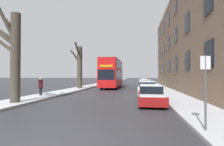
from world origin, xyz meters
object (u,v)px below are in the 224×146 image
bare_tree_left_0 (13,53)px  oncoming_van (118,78)px  parked_car_1 (147,89)px  street_sign_post (205,89)px  parked_car_2 (145,86)px  bare_tree_left_1 (79,66)px  parked_car_0 (151,95)px  parked_car_3 (143,84)px  pedestrian_left_sidewalk (41,86)px  double_decker_bus (112,72)px

bare_tree_left_0 → oncoming_van: bearing=84.7°
parked_car_1 → street_sign_post: (1.36, -11.74, 0.85)m
bare_tree_left_0 → parked_car_2: 16.03m
bare_tree_left_1 → parked_car_0: (9.30, -12.00, -2.76)m
bare_tree_left_1 → parked_car_3: bearing=27.7°
bare_tree_left_0 → pedestrian_left_sidewalk: size_ratio=3.88×
bare_tree_left_0 → oncoming_van: bare_tree_left_0 is taller
parked_car_1 → pedestrian_left_sidewalk: 10.20m
parked_car_0 → pedestrian_left_sidewalk: pedestrian_left_sidewalk is taller
oncoming_van → parked_car_3: bearing=-69.1°
pedestrian_left_sidewalk → street_sign_post: bearing=-1.0°
parked_car_3 → bare_tree_left_1: bearing=-152.3°
bare_tree_left_1 → pedestrian_left_sidewalk: 9.68m
bare_tree_left_1 → street_sign_post: 21.15m
bare_tree_left_0 → street_sign_post: 11.77m
bare_tree_left_1 → double_decker_bus: 5.57m
parked_car_0 → street_sign_post: size_ratio=1.68×
double_decker_bus → street_sign_post: size_ratio=3.81×
parked_car_3 → oncoming_van: bearing=110.9°
bare_tree_left_0 → parked_car_1: (9.31, 7.20, -2.87)m
bare_tree_left_1 → street_sign_post: bare_tree_left_1 is taller
parked_car_1 → pedestrian_left_sidewalk: pedestrian_left_sidewalk is taller
bare_tree_left_1 → parked_car_0: size_ratio=1.49×
street_sign_post → parked_car_0: bearing=102.4°
parked_car_0 → bare_tree_left_0: bearing=-170.1°
bare_tree_left_0 → pedestrian_left_sidewalk: bare_tree_left_0 is taller
parked_car_0 → oncoming_van: size_ratio=0.86×
parked_car_0 → oncoming_van: (-6.10, 32.87, 0.71)m
bare_tree_left_0 → double_decker_bus: bearing=76.1°
bare_tree_left_0 → oncoming_van: (3.21, 34.50, -2.19)m
parked_car_0 → bare_tree_left_1: bearing=127.8°
bare_tree_left_1 → parked_car_3: (9.30, 4.89, -2.74)m
bare_tree_left_1 → street_sign_post: (10.66, -18.17, -1.87)m
double_decker_bus → street_sign_post: bearing=-73.5°
parked_car_2 → parked_car_0: bearing=-90.0°
bare_tree_left_1 → parked_car_1: bare_tree_left_1 is taller
bare_tree_left_0 → parked_car_1: 12.11m
bare_tree_left_0 → double_decker_bus: bare_tree_left_0 is taller
parked_car_2 → pedestrian_left_sidewalk: size_ratio=2.29×
double_decker_bus → street_sign_post: double_decker_bus is taller
double_decker_bus → pedestrian_left_sidewalk: size_ratio=5.57×
pedestrian_left_sidewalk → bare_tree_left_1: bearing=124.5°
bare_tree_left_1 → oncoming_van: size_ratio=1.28×
bare_tree_left_0 → pedestrian_left_sidewalk: (-0.46, 4.26, -2.53)m
parked_car_3 → oncoming_van: 17.12m
double_decker_bus → oncoming_van: 17.44m
parked_car_0 → parked_car_3: 16.89m
double_decker_bus → parked_car_3: bearing=15.3°
pedestrian_left_sidewalk → street_sign_post: 14.19m
parked_car_2 → pedestrian_left_sidewalk: bearing=-139.1°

